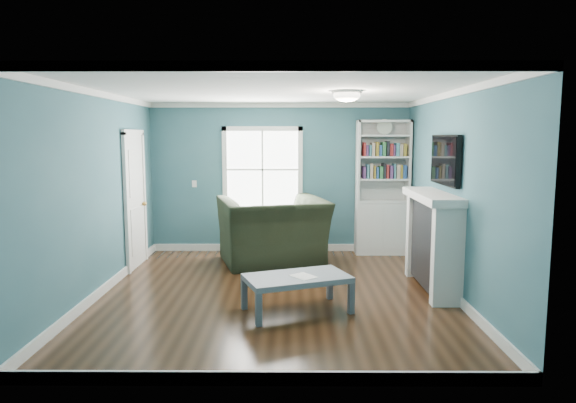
{
  "coord_description": "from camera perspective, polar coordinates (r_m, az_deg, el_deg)",
  "views": [
    {
      "loc": [
        0.19,
        -6.47,
        2.04
      ],
      "look_at": [
        0.16,
        0.4,
        1.15
      ],
      "focal_mm": 32.0,
      "sensor_mm": 36.0,
      "label": 1
    }
  ],
  "objects": [
    {
      "name": "fireplace",
      "position": [
        7.07,
        15.81,
        -4.39
      ],
      "size": [
        0.44,
        1.58,
        1.3
      ],
      "color": "black",
      "rests_on": "ground"
    },
    {
      "name": "floor",
      "position": [
        6.79,
        -1.36,
        -10.15
      ],
      "size": [
        5.0,
        5.0,
        0.0
      ],
      "primitive_type": "plane",
      "color": "black",
      "rests_on": "ground"
    },
    {
      "name": "window",
      "position": [
        8.99,
        -2.85,
        3.56
      ],
      "size": [
        1.4,
        0.06,
        1.5
      ],
      "color": "white",
      "rests_on": "room_walls"
    },
    {
      "name": "door",
      "position": [
        8.29,
        -16.64,
        0.33
      ],
      "size": [
        0.12,
        0.98,
        2.17
      ],
      "color": "silver",
      "rests_on": "ground"
    },
    {
      "name": "tv",
      "position": [
        6.97,
        17.08,
        4.43
      ],
      "size": [
        0.06,
        1.1,
        0.65
      ],
      "primitive_type": "cube",
      "color": "black",
      "rests_on": "fireplace"
    },
    {
      "name": "paper_sheet",
      "position": [
        5.97,
        1.72,
        -8.3
      ],
      "size": [
        0.35,
        0.36,
        0.0
      ],
      "primitive_type": "cube",
      "rotation": [
        0.0,
        0.0,
        0.67
      ],
      "color": "white",
      "rests_on": "coffee_table"
    },
    {
      "name": "coffee_table",
      "position": [
        6.02,
        1.01,
        -8.74
      ],
      "size": [
        1.33,
        1.02,
        0.43
      ],
      "rotation": [
        0.0,
        0.0,
        0.36
      ],
      "color": "#4D545D",
      "rests_on": "ground"
    },
    {
      "name": "bookshelf",
      "position": [
        8.98,
        10.41,
        0.07
      ],
      "size": [
        0.9,
        0.35,
        2.31
      ],
      "color": "silver",
      "rests_on": "ground"
    },
    {
      "name": "recliner",
      "position": [
        8.19,
        -1.71,
        -2.07
      ],
      "size": [
        1.83,
        1.45,
        1.4
      ],
      "primitive_type": "imported",
      "rotation": [
        0.0,
        0.0,
        -2.86
      ],
      "color": "black",
      "rests_on": "ground"
    },
    {
      "name": "ceiling_fixture",
      "position": [
        6.63,
        6.56,
        11.7
      ],
      "size": [
        0.38,
        0.38,
        0.15
      ],
      "color": "white",
      "rests_on": "room_walls"
    },
    {
      "name": "trim",
      "position": [
        6.52,
        -1.4,
        0.27
      ],
      "size": [
        4.5,
        5.0,
        2.6
      ],
      "color": "white",
      "rests_on": "ground"
    },
    {
      "name": "room_walls",
      "position": [
        6.49,
        -1.41,
        3.29
      ],
      "size": [
        5.0,
        5.0,
        5.0
      ],
      "color": "#2F5C68",
      "rests_on": "ground"
    },
    {
      "name": "light_switch",
      "position": [
        9.15,
        -10.36,
        1.95
      ],
      "size": [
        0.08,
        0.01,
        0.12
      ],
      "primitive_type": "cube",
      "color": "white",
      "rests_on": "room_walls"
    }
  ]
}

